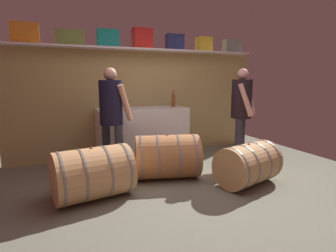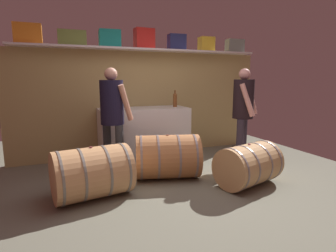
{
  "view_description": "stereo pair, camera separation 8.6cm",
  "coord_description": "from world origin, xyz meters",
  "px_view_note": "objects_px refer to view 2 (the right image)",
  "views": [
    {
      "loc": [
        -1.52,
        -2.75,
        1.42
      ],
      "look_at": [
        -0.12,
        0.58,
        0.79
      ],
      "focal_mm": 29.13,
      "sensor_mm": 36.0,
      "label": 1
    },
    {
      "loc": [
        -1.44,
        -2.78,
        1.42
      ],
      "look_at": [
        -0.12,
        0.58,
        0.79
      ],
      "focal_mm": 29.13,
      "sensor_mm": 36.0,
      "label": 2
    }
  ],
  "objects_px": {
    "toolcase_navy": "(177,42)",
    "wine_bottle_amber": "(175,100)",
    "wine_barrel_near": "(248,165)",
    "wine_barrel_flank": "(92,173)",
    "toolcase_olive": "(72,38)",
    "visitor_tasting": "(243,106)",
    "toolcase_grey": "(235,46)",
    "work_cabinet": "(144,134)",
    "toolcase_teal": "(110,39)",
    "toolcase_red": "(144,39)",
    "wine_glass": "(114,104)",
    "wine_barrel_far": "(168,157)",
    "winemaker_pouring": "(112,110)",
    "wine_bottle_clear": "(117,99)",
    "toolcase_orange": "(28,34)",
    "toolcase_yellow": "(206,44)"
  },
  "relations": [
    {
      "from": "toolcase_navy",
      "to": "toolcase_olive",
      "type": "bearing_deg",
      "value": -176.49
    },
    {
      "from": "toolcase_orange",
      "to": "toolcase_red",
      "type": "bearing_deg",
      "value": -1.15
    },
    {
      "from": "toolcase_grey",
      "to": "winemaker_pouring",
      "type": "relative_size",
      "value": 0.22
    },
    {
      "from": "wine_barrel_near",
      "to": "wine_barrel_flank",
      "type": "bearing_deg",
      "value": 154.45
    },
    {
      "from": "wine_barrel_near",
      "to": "visitor_tasting",
      "type": "bearing_deg",
      "value": 43.09
    },
    {
      "from": "wine_glass",
      "to": "wine_barrel_near",
      "type": "xyz_separation_m",
      "value": [
        1.48,
        -1.62,
        -0.74
      ]
    },
    {
      "from": "toolcase_grey",
      "to": "wine_glass",
      "type": "bearing_deg",
      "value": -169.17
    },
    {
      "from": "wine_glass",
      "to": "toolcase_grey",
      "type": "bearing_deg",
      "value": 6.75
    },
    {
      "from": "toolcase_yellow",
      "to": "wine_barrel_flank",
      "type": "relative_size",
      "value": 0.29
    },
    {
      "from": "toolcase_navy",
      "to": "wine_barrel_far",
      "type": "height_order",
      "value": "toolcase_navy"
    },
    {
      "from": "toolcase_grey",
      "to": "wine_barrel_far",
      "type": "height_order",
      "value": "toolcase_grey"
    },
    {
      "from": "toolcase_navy",
      "to": "wine_bottle_amber",
      "type": "xyz_separation_m",
      "value": [
        -0.13,
        -0.25,
        -1.03
      ]
    },
    {
      "from": "toolcase_yellow",
      "to": "wine_bottle_clear",
      "type": "bearing_deg",
      "value": -177.03
    },
    {
      "from": "toolcase_olive",
      "to": "toolcase_red",
      "type": "bearing_deg",
      "value": -0.49
    },
    {
      "from": "wine_barrel_near",
      "to": "winemaker_pouring",
      "type": "xyz_separation_m",
      "value": [
        -1.6,
        1.08,
        0.69
      ]
    },
    {
      "from": "toolcase_yellow",
      "to": "winemaker_pouring",
      "type": "xyz_separation_m",
      "value": [
        -1.99,
        -0.84,
        -1.11
      ]
    },
    {
      "from": "toolcase_yellow",
      "to": "visitor_tasting",
      "type": "relative_size",
      "value": 0.18
    },
    {
      "from": "toolcase_yellow",
      "to": "work_cabinet",
      "type": "height_order",
      "value": "toolcase_yellow"
    },
    {
      "from": "wine_bottle_amber",
      "to": "visitor_tasting",
      "type": "relative_size",
      "value": 0.19
    },
    {
      "from": "toolcase_red",
      "to": "toolcase_teal",
      "type": "bearing_deg",
      "value": 176.35
    },
    {
      "from": "wine_barrel_far",
      "to": "visitor_tasting",
      "type": "height_order",
      "value": "visitor_tasting"
    },
    {
      "from": "wine_barrel_flank",
      "to": "winemaker_pouring",
      "type": "xyz_separation_m",
      "value": [
        0.39,
        0.73,
        0.66
      ]
    },
    {
      "from": "wine_barrel_far",
      "to": "winemaker_pouring",
      "type": "height_order",
      "value": "winemaker_pouring"
    },
    {
      "from": "wine_barrel_near",
      "to": "visitor_tasting",
      "type": "height_order",
      "value": "visitor_tasting"
    },
    {
      "from": "toolcase_grey",
      "to": "work_cabinet",
      "type": "xyz_separation_m",
      "value": [
        -1.99,
        -0.24,
        -1.61
      ]
    },
    {
      "from": "wine_bottle_amber",
      "to": "wine_barrel_far",
      "type": "xyz_separation_m",
      "value": [
        -0.54,
        -1.02,
        -0.73
      ]
    },
    {
      "from": "winemaker_pouring",
      "to": "visitor_tasting",
      "type": "bearing_deg",
      "value": 55.05
    },
    {
      "from": "toolcase_orange",
      "to": "toolcase_olive",
      "type": "height_order",
      "value": "toolcase_orange"
    },
    {
      "from": "wine_barrel_far",
      "to": "wine_barrel_near",
      "type": "bearing_deg",
      "value": -21.05
    },
    {
      "from": "toolcase_navy",
      "to": "wine_bottle_amber",
      "type": "height_order",
      "value": "toolcase_navy"
    },
    {
      "from": "work_cabinet",
      "to": "winemaker_pouring",
      "type": "height_order",
      "value": "winemaker_pouring"
    },
    {
      "from": "wine_barrel_near",
      "to": "wine_barrel_flank",
      "type": "xyz_separation_m",
      "value": [
        -2.0,
        0.35,
        0.03
      ]
    },
    {
      "from": "visitor_tasting",
      "to": "toolcase_teal",
      "type": "bearing_deg",
      "value": -70.5
    },
    {
      "from": "visitor_tasting",
      "to": "toolcase_yellow",
      "type": "bearing_deg",
      "value": -125.0
    },
    {
      "from": "wine_bottle_clear",
      "to": "winemaker_pouring",
      "type": "height_order",
      "value": "winemaker_pouring"
    },
    {
      "from": "toolcase_olive",
      "to": "winemaker_pouring",
      "type": "relative_size",
      "value": 0.27
    },
    {
      "from": "toolcase_navy",
      "to": "toolcase_yellow",
      "type": "height_order",
      "value": "toolcase_navy"
    },
    {
      "from": "wine_glass",
      "to": "winemaker_pouring",
      "type": "distance_m",
      "value": 0.56
    },
    {
      "from": "toolcase_navy",
      "to": "wine_glass",
      "type": "bearing_deg",
      "value": -163.07
    },
    {
      "from": "toolcase_teal",
      "to": "toolcase_navy",
      "type": "distance_m",
      "value": 1.23
    },
    {
      "from": "toolcase_teal",
      "to": "wine_bottle_clear",
      "type": "bearing_deg",
      "value": 3.33
    },
    {
      "from": "toolcase_teal",
      "to": "wine_bottle_amber",
      "type": "distance_m",
      "value": 1.52
    },
    {
      "from": "toolcase_olive",
      "to": "toolcase_orange",
      "type": "bearing_deg",
      "value": 179.51
    },
    {
      "from": "toolcase_teal",
      "to": "wine_barrel_far",
      "type": "distance_m",
      "value": 2.24
    },
    {
      "from": "work_cabinet",
      "to": "wine_barrel_near",
      "type": "relative_size",
      "value": 1.62
    },
    {
      "from": "work_cabinet",
      "to": "toolcase_red",
      "type": "bearing_deg",
      "value": 67.25
    },
    {
      "from": "wine_barrel_near",
      "to": "visitor_tasting",
      "type": "relative_size",
      "value": 0.6
    },
    {
      "from": "wine_barrel_near",
      "to": "toolcase_olive",
      "type": "bearing_deg",
      "value": 121.5
    },
    {
      "from": "toolcase_teal",
      "to": "wine_bottle_amber",
      "type": "bearing_deg",
      "value": -9.0
    },
    {
      "from": "toolcase_teal",
      "to": "toolcase_yellow",
      "type": "distance_m",
      "value": 1.85
    }
  ]
}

